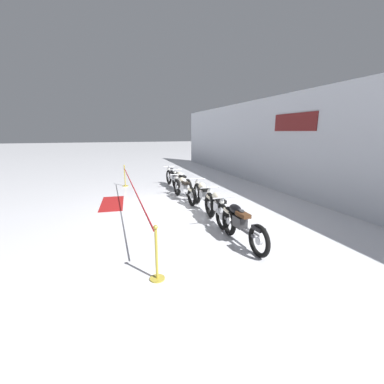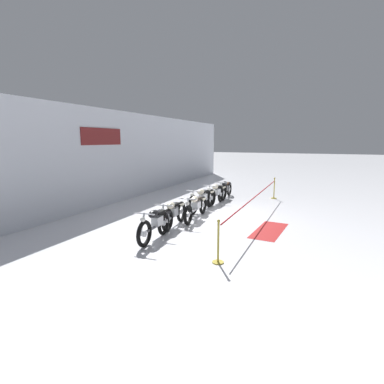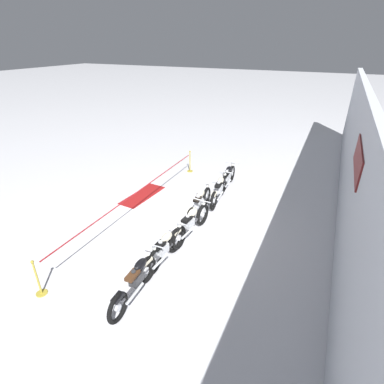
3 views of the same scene
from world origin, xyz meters
TOP-DOWN VIEW (x-y plane):
  - ground_plane at (0.00, 0.00)m, footprint 120.00×120.00m
  - back_wall at (-0.00, 5.12)m, footprint 28.00×0.29m
  - motorcycle_black_0 at (-3.30, 0.64)m, footprint 2.20×0.62m
  - motorcycle_cream_1 at (-2.11, 0.72)m, footprint 2.29×0.62m
  - motorcycle_cream_2 at (-0.77, 0.45)m, footprint 2.37×0.62m
  - motorcycle_cream_3 at (0.61, 0.74)m, footprint 2.46×0.62m
  - motorcycle_cream_4 at (2.11, 0.65)m, footprint 2.38×0.62m
  - motorcycle_black_5 at (3.36, 0.63)m, footprint 2.43×0.62m
  - stanchion_far_left at (-1.25, -1.57)m, footprint 8.63×0.28m
  - stanchion_mid_left at (4.42, -1.57)m, footprint 0.28×0.28m
  - floor_banner at (-1.16, -2.26)m, footprint 2.21×0.98m

SIDE VIEW (x-z plane):
  - ground_plane at x=0.00m, z-range 0.00..0.00m
  - floor_banner at x=-1.16m, z-range 0.00..0.01m
  - stanchion_mid_left at x=4.42m, z-range -0.17..0.88m
  - motorcycle_cream_2 at x=-0.77m, z-range -0.01..0.92m
  - motorcycle_cream_1 at x=-2.11m, z-range 0.00..0.94m
  - motorcycle_cream_4 at x=2.11m, z-range -0.01..0.95m
  - motorcycle_black_0 at x=-3.30m, z-range 0.00..0.95m
  - motorcycle_black_5 at x=3.36m, z-range 0.00..0.94m
  - motorcycle_cream_3 at x=0.61m, z-range -0.01..0.96m
  - stanchion_far_left at x=-1.25m, z-range 0.19..1.25m
  - back_wall at x=0.00m, z-range 0.00..4.20m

